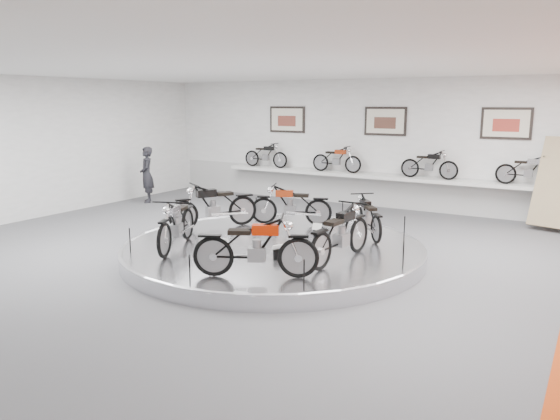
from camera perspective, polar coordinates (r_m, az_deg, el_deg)
The scene contains 22 objects.
floor at distance 11.52m, azimuth -1.50°, elevation -5.31°, with size 16.00×16.00×0.00m, color #545457.
ceiling at distance 11.07m, azimuth -1.61°, elevation 14.96°, with size 16.00×16.00×0.00m, color white.
wall_back at distance 17.42m, azimuth 10.90°, elevation 6.80°, with size 16.00×16.00×0.00m, color white.
wall_left at distance 16.79m, azimuth -25.45°, elevation 5.76°, with size 14.00×14.00×0.00m, color white.
dado_band at distance 17.57m, azimuth 10.70°, elevation 2.07°, with size 15.68×0.04×1.10m, color #BCBCBA.
display_platform at distance 11.73m, azimuth -0.72°, elevation -4.25°, with size 6.40×6.40×0.30m, color silver.
platform_rim at distance 11.70m, azimuth -0.73°, elevation -3.68°, with size 6.40×6.40×0.10m, color #B2B2BA.
shelf at distance 17.24m, azimuth 10.44°, elevation 3.43°, with size 11.00×0.55×0.10m, color silver.
poster_left at distance 18.83m, azimuth 0.74°, elevation 9.44°, with size 1.35×0.06×0.88m, color beige.
poster_center at distance 17.35m, azimuth 10.94°, elevation 9.09°, with size 1.35×0.06×0.88m, color beige.
poster_right at distance 16.49m, azimuth 22.56°, elevation 8.35°, with size 1.35×0.06×0.88m, color beige.
shelf_bike_a at distance 19.05m, azimuth -1.49°, elevation 5.58°, with size 1.22×0.42×0.73m, color black, non-canonical shape.
shelf_bike_b at distance 17.77m, azimuth 5.93°, elevation 5.12°, with size 1.22×0.42×0.73m, color maroon, non-canonical shape.
shelf_bike_c at distance 16.74m, azimuth 15.31°, elevation 4.42°, with size 1.22×0.42×0.73m, color black, non-canonical shape.
shelf_bike_d at distance 16.24m, azimuth 24.53°, elevation 3.61°, with size 1.22×0.42×0.73m, color #B7B5BB, non-canonical shape.
bike_a at distance 12.36m, azimuth 9.08°, elevation -0.64°, with size 1.59×0.56×0.93m, color black, non-canonical shape.
bike_b at distance 13.38m, azimuth 1.15°, elevation 0.55°, with size 1.71×0.60×1.00m, color maroon, non-canonical shape.
bike_c at distance 13.09m, azimuth -6.95°, elevation 0.46°, with size 1.88×0.67×1.11m, color black, non-canonical shape.
bike_d at distance 11.40m, azimuth -10.78°, elevation -1.35°, with size 1.82×0.64×1.07m, color #B7B5BB, non-canonical shape.
bike_e at distance 9.35m, azimuth -2.57°, elevation -3.86°, with size 1.85×0.65×1.09m, color #AB1D02, non-canonical shape.
bike_f at distance 10.37m, azimuth 6.38°, elevation -2.43°, with size 1.84×0.65×1.08m, color black, non-canonical shape.
visitor at distance 18.60m, azimuth -13.74°, elevation 3.60°, with size 0.67×0.44×1.84m, color black.
Camera 1 is at (5.90, -9.35, 3.27)m, focal length 35.00 mm.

